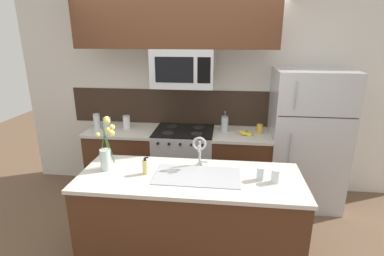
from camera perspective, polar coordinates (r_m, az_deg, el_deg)
ground_plane at (r=3.51m, az=-3.63°, el=-19.63°), size 10.00×10.00×0.00m
rear_partition at (r=4.11m, az=3.32°, el=6.06°), size 5.20×0.10×2.60m
splash_band at (r=4.12m, az=-0.94°, el=3.97°), size 3.24×0.01×0.48m
back_counter_left at (r=4.23m, az=-12.64°, el=-6.03°), size 0.91×0.65×0.91m
back_counter_right at (r=4.01m, az=9.06°, el=-7.14°), size 0.75×0.65×0.91m
stove_range at (r=4.04m, az=-1.50°, el=-6.65°), size 0.76×0.64×0.93m
microwave at (r=3.68m, az=-1.71°, el=11.34°), size 0.74×0.40×0.46m
upper_cabinet_band at (r=3.65m, az=-3.24°, el=19.58°), size 2.36×0.34×0.60m
refrigerator at (r=4.01m, az=20.86°, el=-1.93°), size 0.89×0.74×1.72m
storage_jar_tall at (r=4.16m, az=-17.69°, el=1.24°), size 0.09×0.09×0.20m
storage_jar_medium at (r=4.12m, az=-15.87°, el=0.91°), size 0.10×0.10×0.15m
storage_jar_short at (r=4.07m, az=-12.36°, el=1.13°), size 0.09×0.09×0.17m
banana_bunch at (r=3.79m, az=10.35°, el=-1.01°), size 0.19×0.13×0.08m
french_press at (r=3.87m, az=6.25°, el=0.79°), size 0.09×0.09×0.27m
coffee_tin at (r=3.90m, az=12.76°, el=-0.11°), size 0.08×0.08×0.11m
island_counter at (r=2.94m, az=-0.42°, el=-17.03°), size 2.00×0.77×0.91m
kitchen_sink at (r=2.73m, az=0.99°, el=-10.46°), size 0.76×0.41×0.16m
sink_faucet at (r=2.80m, az=1.44°, el=-3.70°), size 0.14×0.14×0.31m
dish_soap_bottle at (r=2.74m, az=-8.90°, el=-7.33°), size 0.06×0.05×0.16m
drinking_glass at (r=2.68m, az=12.91°, el=-8.48°), size 0.07×0.07×0.12m
spare_glass at (r=2.67m, az=15.61°, el=-8.80°), size 0.07×0.07×0.12m
flower_vase at (r=2.88m, az=-16.00°, el=-4.57°), size 0.19×0.18×0.49m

